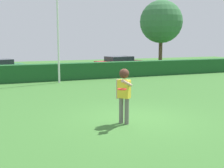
# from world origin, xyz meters

# --- Properties ---
(ground_plane) EXTENTS (60.00, 60.00, 0.00)m
(ground_plane) POSITION_xyz_m (0.00, 0.00, 0.00)
(ground_plane) COLOR #3A6F2E
(person) EXTENTS (0.55, 0.81, 1.78)m
(person) POSITION_xyz_m (-0.58, -0.34, 1.11)
(person) COLOR slate
(person) RESTS_ON ground
(frisbee) EXTENTS (0.28, 0.28, 0.02)m
(frisbee) POSITION_xyz_m (-0.84, -0.78, 1.21)
(frisbee) COLOR red
(lamppost) EXTENTS (0.24, 0.24, 6.61)m
(lamppost) POSITION_xyz_m (-0.50, 9.58, 3.63)
(lamppost) COLOR silver
(lamppost) RESTS_ON ground
(hedge_row) EXTENTS (29.74, 0.90, 1.12)m
(hedge_row) POSITION_xyz_m (0.00, 10.78, 0.56)
(hedge_row) COLOR #1B5124
(hedge_row) RESTS_ON ground
(parked_car_red) EXTENTS (4.43, 2.38, 1.25)m
(parked_car_red) POSITION_xyz_m (6.12, 15.20, 0.69)
(parked_car_red) COLOR #B21E1E
(parked_car_red) RESTS_ON ground
(maple_tree) EXTENTS (3.99, 3.99, 6.39)m
(maple_tree) POSITION_xyz_m (10.55, 15.47, 4.38)
(maple_tree) COLOR brown
(maple_tree) RESTS_ON ground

